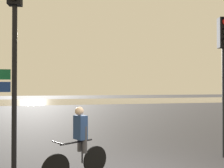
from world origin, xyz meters
The scene contains 4 objects.
water_strip centered at (0.00, 32.61, 0.00)m, with size 80.00×16.00×0.01m, color gray.
traffic_light_near_left centered at (-2.80, 1.41, 3.43)m, with size 0.35×0.37×4.97m.
traffic_light_near_right centered at (3.06, 1.36, 2.88)m, with size 0.37×0.39×4.13m.
cyclist centered at (-1.30, 0.61, 0.82)m, with size 1.52×0.86×1.62m.
Camera 1 is at (-1.86, -5.06, 2.05)m, focal length 40.00 mm.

